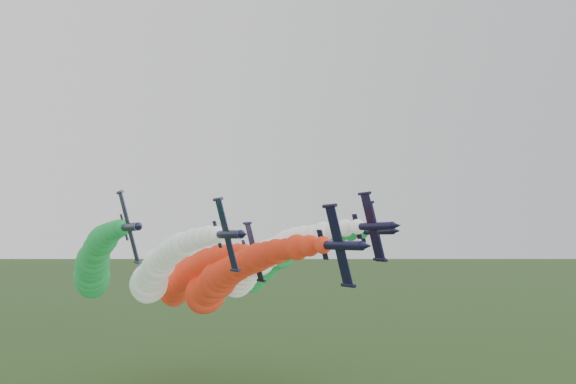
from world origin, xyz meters
name	(u,v)px	position (x,y,z in m)	size (l,w,h in m)	color
jet_lead	(219,283)	(5.84, 38.78, 27.03)	(12.30, 75.58, 21.51)	black
jet_inner_left	(156,274)	(-2.93, 53.93, 28.30)	(12.27, 75.55, 21.49)	black
jet_inner_right	(254,266)	(18.36, 48.83, 29.59)	(12.73, 76.01, 21.94)	black
jet_outer_left	(94,267)	(-14.81, 60.08, 29.74)	(12.35, 75.49, 21.43)	black
jet_outer_right	(266,266)	(25.81, 57.26, 29.19)	(12.21, 75.38, 21.32)	black
jet_trail	(185,279)	(8.25, 67.34, 25.90)	(12.52, 75.71, 21.65)	black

